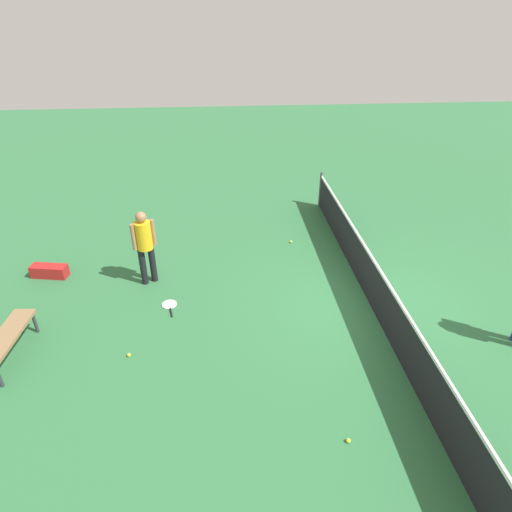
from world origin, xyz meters
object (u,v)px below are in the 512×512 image
Objects in this scene: courtside_bench at (6,339)px; equipment_bag at (48,271)px; tennis_ball_near_player at (129,355)px; tennis_ball_by_net at (348,441)px; player_near_side at (144,242)px; tennis_ball_midcourt at (291,242)px; tennis_racket_near_player at (170,305)px.

equipment_bag is (-2.62, -0.22, -0.28)m from courtside_bench.
tennis_ball_near_player and tennis_ball_by_net have the same top height.
player_near_side is 2.03× the size of equipment_bag.
courtside_bench is 2.64m from equipment_bag.
tennis_ball_near_player is 5.21m from tennis_ball_midcourt.
tennis_racket_near_player is 2.93m from courtside_bench.
tennis_ball_near_player is 3.57m from equipment_bag.
player_near_side is 5.57m from tennis_ball_by_net.
player_near_side is 25.76× the size of tennis_ball_midcourt.
tennis_ball_midcourt is at bearing 179.10° from tennis_ball_by_net.
equipment_bag is at bearing -115.42° from tennis_racket_near_player.
tennis_ball_by_net is (2.00, 3.38, 0.00)m from tennis_ball_near_player.
tennis_ball_by_net is at bearing 39.23° from tennis_racket_near_player.
tennis_ball_by_net is at bearing 49.68° from equipment_bag.
player_near_side is 2.81× the size of tennis_racket_near_player.
tennis_ball_midcourt is at bearing 124.10° from courtside_bench.
tennis_ball_near_player is 0.04× the size of courtside_bench.
player_near_side is 1.11× the size of courtside_bench.
tennis_ball_by_net is (4.37, 3.31, -0.98)m from player_near_side.
courtside_bench is at bearing -111.77° from tennis_ball_by_net.
courtside_bench is (3.73, -5.50, 0.38)m from tennis_ball_midcourt.
equipment_bag is at bearing -100.08° from player_near_side.
tennis_ball_midcourt is (-1.52, 3.40, -0.98)m from player_near_side.
tennis_ball_near_player is at bearing 85.61° from courtside_bench.
courtside_bench is (-0.16, -2.03, 0.38)m from tennis_ball_near_player.
equipment_bag is (-1.34, -2.82, 0.13)m from tennis_racket_near_player.
tennis_racket_near_player is at bearing 28.56° from player_near_side.
tennis_racket_near_player is 3.80m from tennis_ball_midcourt.
equipment_bag is (-2.77, -2.25, 0.11)m from tennis_ball_near_player.
player_near_side is at bearing -151.44° from tennis_racket_near_player.
tennis_racket_near_player is 9.17× the size of tennis_ball_near_player.
player_near_side is 3.85m from tennis_ball_midcourt.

